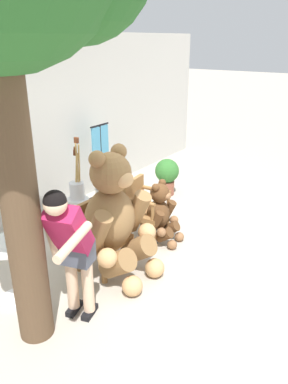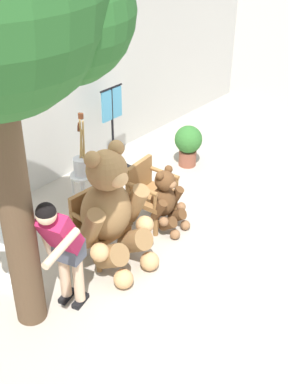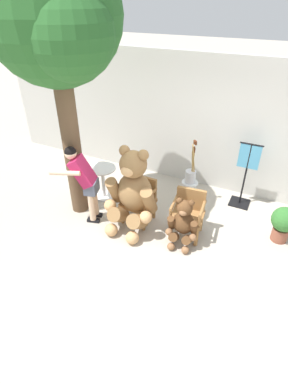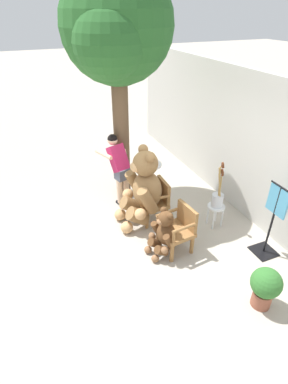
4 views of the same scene
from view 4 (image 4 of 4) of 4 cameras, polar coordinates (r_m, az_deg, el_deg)
The scene contains 13 objects.
ground_plane at distance 5.72m, azimuth -0.87°, elevation -8.96°, with size 60.00×60.00×0.00m, color #B2A899.
back_wall at distance 6.13m, azimuth 20.49°, elevation 7.39°, with size 10.00×0.16×2.80m, color beige.
wooden_chair_left at distance 5.97m, azimuth 2.20°, elevation -1.45°, with size 0.58×0.54×0.86m.
wooden_chair_right at distance 5.28m, azimuth 6.58°, elevation -6.77°, with size 0.61×0.58×0.86m.
teddy_bear_large at distance 5.71m, azimuth -0.20°, elevation 0.69°, with size 0.96×0.91×1.60m.
teddy_bear_small at distance 5.17m, azimuth 3.78°, elevation -7.81°, with size 0.55×0.54×0.91m.
person_visitor at distance 6.33m, azimuth -4.81°, elevation 5.19°, with size 0.75×0.62×1.52m.
white_stool at distance 6.01m, azimuth 13.50°, elevation -3.41°, with size 0.34×0.34×0.46m.
brush_bucket at distance 5.85m, azimuth 13.87°, elevation -1.06°, with size 0.22×0.22×0.95m.
round_side_table at distance 6.89m, azimuth 1.02°, elevation 3.36°, with size 0.56×0.56×0.72m.
patio_tree at distance 5.96m, azimuth -5.40°, elevation 28.07°, with size 2.14×2.04×4.47m.
potted_plant at distance 4.74m, azimuth 22.12°, elevation -16.24°, with size 0.44×0.44×0.68m.
clothing_display_stand at distance 5.44m, azimuth 23.28°, elevation -4.86°, with size 0.44×0.40×1.36m.
Camera 4 is at (4.01, -1.59, 3.76)m, focal length 28.00 mm.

